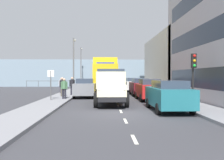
# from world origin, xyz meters

# --- Properties ---
(ground_plane) EXTENTS (80.00, 80.00, 0.00)m
(ground_plane) POSITION_xyz_m (0.00, -9.19, 0.00)
(ground_plane) COLOR #38383D
(sidewalk_left) EXTENTS (2.19, 38.65, 0.15)m
(sidewalk_left) POSITION_xyz_m (-4.70, -9.19, 0.07)
(sidewalk_left) COLOR gray
(sidewalk_left) RESTS_ON ground_plane
(sidewalk_right) EXTENTS (2.19, 38.65, 0.15)m
(sidewalk_right) POSITION_xyz_m (4.70, -9.19, 0.07)
(sidewalk_right) COLOR gray
(sidewalk_right) RESTS_ON ground_plane
(road_centreline_markings) EXTENTS (0.12, 33.30, 0.01)m
(road_centreline_markings) POSITION_xyz_m (0.00, -8.01, 0.00)
(road_centreline_markings) COLOR silver
(road_centreline_markings) RESTS_ON ground_plane
(building_far_block) EXTENTS (7.09, 15.27, 7.22)m
(building_far_block) POSITION_xyz_m (-9.34, -18.86, 3.61)
(building_far_block) COLOR beige
(building_far_block) RESTS_ON ground_plane
(sea_horizon) EXTENTS (80.00, 0.80, 5.00)m
(sea_horizon) POSITION_xyz_m (0.00, -31.52, 2.50)
(sea_horizon) COLOR gray
(sea_horizon) RESTS_ON ground_plane
(seawall_railing) EXTENTS (28.08, 0.08, 1.20)m
(seawall_railing) POSITION_xyz_m (-0.00, -27.92, 0.92)
(seawall_railing) COLOR #4C5156
(seawall_railing) RESTS_ON ground_plane
(truck_vintage_cream) EXTENTS (2.17, 5.64, 2.43)m
(truck_vintage_cream) POSITION_xyz_m (0.48, -3.48, 1.18)
(truck_vintage_cream) COLOR black
(truck_vintage_cream) RESTS_ON ground_plane
(lorry_cargo_yellow) EXTENTS (2.58, 8.20, 3.87)m
(lorry_cargo_yellow) POSITION_xyz_m (0.80, -13.52, 2.08)
(lorry_cargo_yellow) COLOR gold
(lorry_cargo_yellow) RESTS_ON ground_plane
(car_teal_kerbside_near) EXTENTS (1.93, 4.24, 1.72)m
(car_teal_kerbside_near) POSITION_xyz_m (-2.65, -0.57, 0.90)
(car_teal_kerbside_near) COLOR #1E6670
(car_teal_kerbside_near) RESTS_ON ground_plane
(car_red_kerbside_1) EXTENTS (1.77, 3.97, 1.72)m
(car_red_kerbside_1) POSITION_xyz_m (-2.65, -6.34, 0.89)
(car_red_kerbside_1) COLOR #B21E1E
(car_red_kerbside_1) RESTS_ON ground_plane
(car_maroon_kerbside_2) EXTENTS (1.78, 4.40, 1.72)m
(car_maroon_kerbside_2) POSITION_xyz_m (-2.65, -11.16, 0.90)
(car_maroon_kerbside_2) COLOR maroon
(car_maroon_kerbside_2) RESTS_ON ground_plane
(car_white_kerbside_3) EXTENTS (1.87, 4.33, 1.72)m
(car_white_kerbside_3) POSITION_xyz_m (-2.65, -17.19, 0.90)
(car_white_kerbside_3) COLOR white
(car_white_kerbside_3) RESTS_ON ground_plane
(car_grey_oppositeside_0) EXTENTS (1.91, 4.49, 1.72)m
(car_grey_oppositeside_0) POSITION_xyz_m (2.65, -9.39, 0.90)
(car_grey_oppositeside_0) COLOR slate
(car_grey_oppositeside_0) RESTS_ON ground_plane
(pedestrian_in_dark_coat) EXTENTS (0.53, 0.34, 1.63)m
(pedestrian_in_dark_coat) POSITION_xyz_m (4.10, -6.46, 1.10)
(pedestrian_in_dark_coat) COLOR black
(pedestrian_in_dark_coat) RESTS_ON sidewalk_right
(pedestrian_with_bag) EXTENTS (0.53, 0.34, 1.70)m
(pedestrian_with_bag) POSITION_xyz_m (4.62, -8.66, 1.15)
(pedestrian_with_bag) COLOR #4C473D
(pedestrian_with_bag) RESTS_ON sidewalk_right
(pedestrian_couple_b) EXTENTS (0.53, 0.34, 1.70)m
(pedestrian_couple_b) POSITION_xyz_m (3.98, -10.33, 1.15)
(pedestrian_couple_b) COLOR black
(pedestrian_couple_b) RESTS_ON sidewalk_right
(pedestrian_by_lamp) EXTENTS (0.53, 0.34, 1.64)m
(pedestrian_by_lamp) POSITION_xyz_m (5.42, -12.58, 1.11)
(pedestrian_by_lamp) COLOR #383342
(pedestrian_by_lamp) RESTS_ON sidewalk_right
(traffic_light_near) EXTENTS (0.28, 0.41, 3.20)m
(traffic_light_near) POSITION_xyz_m (-4.63, -2.06, 2.47)
(traffic_light_near) COLOR black
(traffic_light_near) RESTS_ON sidewalk_left
(lamp_post_promenade) EXTENTS (0.32, 1.14, 6.36)m
(lamp_post_promenade) POSITION_xyz_m (4.55, -16.08, 3.94)
(lamp_post_promenade) COLOR #59595B
(lamp_post_promenade) RESTS_ON sidewalk_right
(lamp_post_far) EXTENTS (0.32, 1.14, 6.65)m
(lamp_post_far) POSITION_xyz_m (4.79, -27.68, 4.10)
(lamp_post_far) COLOR #59595B
(lamp_post_far) RESTS_ON sidewalk_right
(street_sign) EXTENTS (0.50, 0.07, 2.25)m
(street_sign) POSITION_xyz_m (4.93, -5.44, 1.68)
(street_sign) COLOR #4C4C4C
(street_sign) RESTS_ON sidewalk_right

